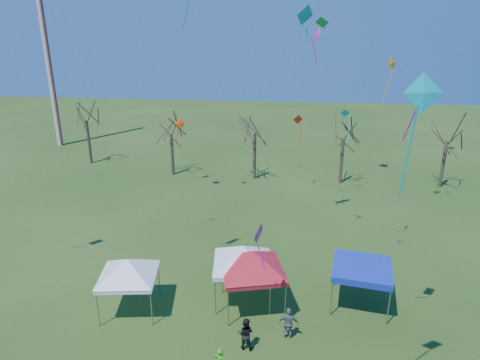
# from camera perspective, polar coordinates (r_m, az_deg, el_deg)

# --- Properties ---
(ground) EXTENTS (140.00, 140.00, 0.00)m
(ground) POSITION_cam_1_polar(r_m,az_deg,el_deg) (21.57, 2.94, -22.43)
(ground) COLOR #244115
(ground) RESTS_ON ground
(radio_mast) EXTENTS (0.70, 0.70, 25.00)m
(radio_mast) POSITION_cam_1_polar(r_m,az_deg,el_deg) (57.63, -24.52, 16.33)
(radio_mast) COLOR silver
(radio_mast) RESTS_ON ground
(tree_0) EXTENTS (3.83, 3.83, 8.44)m
(tree_0) POSITION_cam_1_polar(r_m,az_deg,el_deg) (49.05, -20.06, 9.41)
(tree_0) COLOR #3D2D21
(tree_0) RESTS_ON ground
(tree_1) EXTENTS (3.42, 3.42, 7.54)m
(tree_1) POSITION_cam_1_polar(r_m,az_deg,el_deg) (43.05, -9.30, 8.07)
(tree_1) COLOR #3D2D21
(tree_1) RESTS_ON ground
(tree_2) EXTENTS (3.71, 3.71, 8.18)m
(tree_2) POSITION_cam_1_polar(r_m,az_deg,el_deg) (41.23, 2.01, 8.50)
(tree_2) COLOR #3D2D21
(tree_2) RESTS_ON ground
(tree_3) EXTENTS (3.59, 3.59, 7.91)m
(tree_3) POSITION_cam_1_polar(r_m,az_deg,el_deg) (41.16, 13.81, 7.61)
(tree_3) COLOR #3D2D21
(tree_3) RESTS_ON ground
(tree_4) EXTENTS (3.58, 3.58, 7.89)m
(tree_4) POSITION_cam_1_polar(r_m,az_deg,el_deg) (43.31, 26.20, 6.71)
(tree_4) COLOR #3D2D21
(tree_4) RESTS_ON ground
(tent_white_west) EXTENTS (4.02, 4.02, 3.58)m
(tent_white_west) POSITION_cam_1_polar(r_m,az_deg,el_deg) (23.40, -14.83, -10.59)
(tent_white_west) COLOR gray
(tent_white_west) RESTS_ON ground
(tent_white_mid) EXTENTS (4.34, 4.34, 3.85)m
(tent_white_mid) POSITION_cam_1_polar(r_m,az_deg,el_deg) (23.41, 0.35, -9.23)
(tent_white_mid) COLOR gray
(tent_white_mid) RESTS_ON ground
(tent_red) EXTENTS (4.33, 4.33, 3.95)m
(tent_red) POSITION_cam_1_polar(r_m,az_deg,el_deg) (22.75, 1.67, -9.95)
(tent_red) COLOR gray
(tent_red) RESTS_ON ground
(tent_blue) EXTENTS (3.50, 3.50, 2.40)m
(tent_blue) POSITION_cam_1_polar(r_m,az_deg,el_deg) (24.30, 15.97, -11.36)
(tent_blue) COLOR gray
(tent_blue) RESTS_ON ground
(person_dark) EXTENTS (0.87, 0.72, 1.65)m
(person_dark) POSITION_cam_1_polar(r_m,az_deg,el_deg) (21.43, 0.73, -19.80)
(person_dark) COLOR black
(person_dark) RESTS_ON ground
(person_grey) EXTENTS (1.00, 0.44, 1.68)m
(person_grey) POSITION_cam_1_polar(r_m,az_deg,el_deg) (22.11, 6.50, -18.46)
(person_grey) COLOR slate
(person_grey) RESTS_ON ground
(kite_1) EXTENTS (0.65, 1.10, 2.45)m
(kite_1) POSITION_cam_1_polar(r_m,az_deg,el_deg) (18.80, 2.41, -7.15)
(kite_1) COLOR #CA2C99
(kite_1) RESTS_ON ground
(kite_11) EXTENTS (1.50, 1.47, 3.06)m
(kite_11) POSITION_cam_1_polar(r_m,az_deg,el_deg) (29.04, 8.61, 20.91)
(kite_11) COLOR #0C96B7
(kite_11) RESTS_ON ground
(kite_18) EXTENTS (0.93, 0.78, 2.01)m
(kite_18) POSITION_cam_1_polar(r_m,az_deg,el_deg) (26.10, 10.89, 19.86)
(kite_18) COLOR #169235
(kite_18) RESTS_ON ground
(kite_13) EXTENTS (1.03, 0.92, 2.55)m
(kite_13) POSITION_cam_1_polar(r_m,az_deg,el_deg) (39.86, -7.98, 7.42)
(kite_13) COLOR #FF480D
(kite_13) RESTS_ON ground
(kite_17) EXTENTS (0.70, 0.79, 2.57)m
(kite_17) POSITION_cam_1_polar(r_m,az_deg,el_deg) (26.02, 19.64, 14.29)
(kite_17) COLOR #FF9A0D
(kite_17) RESTS_ON ground
(kite_19) EXTENTS (0.92, 0.68, 2.41)m
(kite_19) POSITION_cam_1_polar(r_m,az_deg,el_deg) (38.21, 7.73, 7.95)
(kite_19) COLOR red
(kite_19) RESTS_ON ground
(kite_5) EXTENTS (1.17, 0.52, 3.71)m
(kite_5) POSITION_cam_1_polar(r_m,az_deg,el_deg) (12.80, 23.23, 10.33)
(kite_5) COLOR #0CACB6
(kite_5) RESTS_ON ground
(kite_22) EXTENTS (0.87, 0.86, 2.74)m
(kite_22) POSITION_cam_1_polar(r_m,az_deg,el_deg) (37.05, 13.87, 8.52)
(kite_22) COLOR #0DB1C3
(kite_22) RESTS_ON ground
(kite_27) EXTENTS (1.16, 1.00, 2.46)m
(kite_27) POSITION_cam_1_polar(r_m,az_deg,el_deg) (17.84, 23.04, 10.83)
(kite_27) COLOR purple
(kite_27) RESTS_ON ground
(kite_25) EXTENTS (0.44, 0.73, 1.56)m
(kite_25) POSITION_cam_1_polar(r_m,az_deg,el_deg) (18.63, 10.16, 18.47)
(kite_25) COLOR #D02E90
(kite_25) RESTS_ON ground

